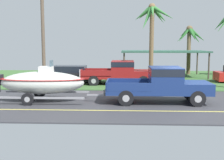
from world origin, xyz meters
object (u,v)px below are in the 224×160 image
Objects in this scene: pickup_truck_towing at (164,83)px; parked_sedan_far at (72,74)px; parked_pickup_background at (122,71)px; carport_awning at (163,52)px; palm_tree_mid at (152,22)px; utility_pole at (43,28)px; boat_on_trailer at (42,82)px; palm_tree_far_right at (190,38)px.

pickup_truck_towing reaches higher than parked_sedan_far.
parked_pickup_background is 0.74× the size of carport_awning.
parked_sedan_far is 7.71m from palm_tree_mid.
utility_pole is (-7.84, 4.69, 3.20)m from pickup_truck_towing.
parked_pickup_background is 1.23× the size of parked_sedan_far.
boat_on_trailer is 7.92m from parked_pickup_background.
palm_tree_far_right is 0.61× the size of utility_pole.
boat_on_trailer is 1.19× the size of palm_tree_far_right.
palm_tree_far_right reaches higher than parked_sedan_far.
palm_tree_far_right is 15.54m from utility_pole.
palm_tree_mid is (-0.21, 5.58, 3.64)m from pickup_truck_towing.
palm_tree_far_right is at bearing 52.15° from boat_on_trailer.
parked_pickup_background is 0.97× the size of palm_tree_mid.
boat_on_trailer is at bearing -75.45° from utility_pole.
utility_pole is (-9.34, -7.39, 1.88)m from carport_awning.
parked_pickup_background is 1.17× the size of palm_tree_far_right.
pickup_truck_towing is 1.15× the size of palm_tree_far_right.
palm_tree_mid reaches higher than palm_tree_far_right.
boat_on_trailer reaches higher than parked_sedan_far.
utility_pole is at bearing -173.35° from palm_tree_mid.
parked_pickup_background is 4.25m from parked_sedan_far.
parked_pickup_background is at bearing 109.31° from pickup_truck_towing.
palm_tree_far_right is at bearing 48.26° from parked_pickup_background.
pickup_truck_towing is 0.70× the size of utility_pole.
boat_on_trailer is 7.69m from parked_sedan_far.
palm_tree_mid is at bearing 41.05° from boat_on_trailer.
carport_awning is 1.32× the size of palm_tree_mid.
pickup_truck_towing is 0.98× the size of parked_pickup_background.
carport_awning is at bearing -143.83° from palm_tree_far_right.
carport_awning is (1.50, 12.08, 1.32)m from pickup_truck_towing.
palm_tree_mid is at bearing -104.77° from carport_awning.
pickup_truck_towing is 15.14m from palm_tree_far_right.
boat_on_trailer is at bearing -123.92° from carport_awning.
utility_pole is at bearing -160.44° from parked_pickup_background.
palm_tree_mid is at bearing -18.58° from parked_sedan_far.
palm_tree_mid is 1.21× the size of palm_tree_far_right.
utility_pole reaches higher than boat_on_trailer.
utility_pole is at bearing -115.11° from parked_sedan_far.
boat_on_trailer is at bearing -91.35° from parked_sedan_far.
parked_sedan_far is at bearing -148.94° from palm_tree_far_right.
carport_awning is at bearing 38.35° from utility_pole.
palm_tree_mid reaches higher than carport_awning.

